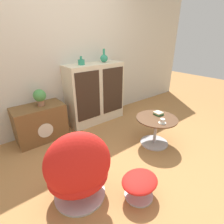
{
  "coord_description": "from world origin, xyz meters",
  "views": [
    {
      "loc": [
        -1.26,
        -1.29,
        1.55
      ],
      "look_at": [
        0.15,
        0.46,
        0.55
      ],
      "focal_mm": 28.0,
      "sensor_mm": 36.0,
      "label": 1
    }
  ],
  "objects_px": {
    "vase_inner_left": "(104,58)",
    "coffee_table": "(156,128)",
    "tv_console": "(40,123)",
    "egg_chair": "(78,171)",
    "teacup": "(162,121)",
    "ottoman": "(140,183)",
    "potted_plant": "(40,96)",
    "vase_leftmost": "(81,62)",
    "book_stack": "(158,113)",
    "sideboard": "(95,93)"
  },
  "relations": [
    {
      "from": "vase_leftmost",
      "to": "teacup",
      "type": "height_order",
      "value": "vase_leftmost"
    },
    {
      "from": "ottoman",
      "to": "potted_plant",
      "type": "xyz_separation_m",
      "value": [
        -0.33,
        1.76,
        0.53
      ]
    },
    {
      "from": "coffee_table",
      "to": "vase_leftmost",
      "type": "distance_m",
      "value": 1.59
    },
    {
      "from": "tv_console",
      "to": "vase_inner_left",
      "type": "distance_m",
      "value": 1.55
    },
    {
      "from": "tv_console",
      "to": "vase_leftmost",
      "type": "height_order",
      "value": "vase_leftmost"
    },
    {
      "from": "sideboard",
      "to": "ottoman",
      "type": "xyz_separation_m",
      "value": [
        -0.66,
        -1.76,
        -0.37
      ]
    },
    {
      "from": "tv_console",
      "to": "sideboard",
      "type": "bearing_deg",
      "value": 0.46
    },
    {
      "from": "sideboard",
      "to": "egg_chair",
      "type": "distance_m",
      "value": 1.83
    },
    {
      "from": "ottoman",
      "to": "potted_plant",
      "type": "distance_m",
      "value": 1.86
    },
    {
      "from": "tv_console",
      "to": "vase_inner_left",
      "type": "relative_size",
      "value": 3.22
    },
    {
      "from": "ottoman",
      "to": "vase_leftmost",
      "type": "bearing_deg",
      "value": 76.73
    },
    {
      "from": "ottoman",
      "to": "vase_inner_left",
      "type": "xyz_separation_m",
      "value": [
        0.88,
        1.77,
        0.99
      ]
    },
    {
      "from": "teacup",
      "to": "book_stack",
      "type": "bearing_deg",
      "value": 48.63
    },
    {
      "from": "coffee_table",
      "to": "vase_leftmost",
      "type": "height_order",
      "value": "vase_leftmost"
    },
    {
      "from": "ottoman",
      "to": "potted_plant",
      "type": "bearing_deg",
      "value": 100.72
    },
    {
      "from": "tv_console",
      "to": "egg_chair",
      "type": "height_order",
      "value": "egg_chair"
    },
    {
      "from": "tv_console",
      "to": "coffee_table",
      "type": "xyz_separation_m",
      "value": [
        1.29,
        -1.24,
        -0.0
      ]
    },
    {
      "from": "egg_chair",
      "to": "teacup",
      "type": "height_order",
      "value": "egg_chair"
    },
    {
      "from": "sideboard",
      "to": "vase_inner_left",
      "type": "distance_m",
      "value": 0.66
    },
    {
      "from": "tv_console",
      "to": "vase_inner_left",
      "type": "bearing_deg",
      "value": 0.56
    },
    {
      "from": "vase_leftmost",
      "to": "sideboard",
      "type": "bearing_deg",
      "value": -0.91
    },
    {
      "from": "coffee_table",
      "to": "vase_inner_left",
      "type": "xyz_separation_m",
      "value": [
        -0.02,
        1.25,
        0.89
      ]
    },
    {
      "from": "vase_inner_left",
      "to": "potted_plant",
      "type": "height_order",
      "value": "vase_inner_left"
    },
    {
      "from": "tv_console",
      "to": "egg_chair",
      "type": "relative_size",
      "value": 0.92
    },
    {
      "from": "ottoman",
      "to": "vase_leftmost",
      "type": "xyz_separation_m",
      "value": [
        0.42,
        1.77,
        0.96
      ]
    },
    {
      "from": "egg_chair",
      "to": "vase_inner_left",
      "type": "relative_size",
      "value": 3.51
    },
    {
      "from": "sideboard",
      "to": "vase_leftmost",
      "type": "distance_m",
      "value": 0.64
    },
    {
      "from": "sideboard",
      "to": "coffee_table",
      "type": "relative_size",
      "value": 1.82
    },
    {
      "from": "tv_console",
      "to": "teacup",
      "type": "xyz_separation_m",
      "value": [
        1.22,
        -1.39,
        0.18
      ]
    },
    {
      "from": "sideboard",
      "to": "teacup",
      "type": "bearing_deg",
      "value": -83.29
    },
    {
      "from": "egg_chair",
      "to": "vase_inner_left",
      "type": "xyz_separation_m",
      "value": [
        1.37,
        1.42,
        0.8
      ]
    },
    {
      "from": "vase_inner_left",
      "to": "potted_plant",
      "type": "distance_m",
      "value": 1.3
    },
    {
      "from": "sideboard",
      "to": "teacup",
      "type": "distance_m",
      "value": 1.41
    },
    {
      "from": "coffee_table",
      "to": "vase_inner_left",
      "type": "relative_size",
      "value": 2.58
    },
    {
      "from": "vase_inner_left",
      "to": "coffee_table",
      "type": "bearing_deg",
      "value": -89.26
    },
    {
      "from": "book_stack",
      "to": "ottoman",
      "type": "bearing_deg",
      "value": -150.24
    },
    {
      "from": "book_stack",
      "to": "sideboard",
      "type": "bearing_deg",
      "value": 106.24
    },
    {
      "from": "vase_leftmost",
      "to": "teacup",
      "type": "bearing_deg",
      "value": -73.7
    },
    {
      "from": "egg_chair",
      "to": "vase_leftmost",
      "type": "height_order",
      "value": "vase_leftmost"
    },
    {
      "from": "coffee_table",
      "to": "tv_console",
      "type": "bearing_deg",
      "value": 136.22
    },
    {
      "from": "vase_leftmost",
      "to": "potted_plant",
      "type": "relative_size",
      "value": 0.54
    },
    {
      "from": "vase_leftmost",
      "to": "book_stack",
      "type": "distance_m",
      "value": 1.49
    },
    {
      "from": "teacup",
      "to": "vase_leftmost",
      "type": "bearing_deg",
      "value": 106.3
    },
    {
      "from": "tv_console",
      "to": "coffee_table",
      "type": "bearing_deg",
      "value": -43.78
    },
    {
      "from": "egg_chair",
      "to": "teacup",
      "type": "bearing_deg",
      "value": 0.84
    },
    {
      "from": "vase_inner_left",
      "to": "teacup",
      "type": "xyz_separation_m",
      "value": [
        -0.06,
        -1.4,
        -0.7
      ]
    },
    {
      "from": "ottoman",
      "to": "book_stack",
      "type": "relative_size",
      "value": 3.04
    },
    {
      "from": "coffee_table",
      "to": "book_stack",
      "type": "bearing_deg",
      "value": 28.45
    },
    {
      "from": "coffee_table",
      "to": "teacup",
      "type": "distance_m",
      "value": 0.25
    },
    {
      "from": "coffee_table",
      "to": "vase_inner_left",
      "type": "distance_m",
      "value": 1.53
    }
  ]
}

